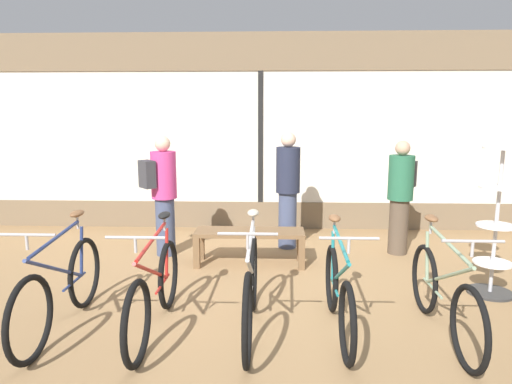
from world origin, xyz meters
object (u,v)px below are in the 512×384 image
object	(u,v)px
bicycle_center	(251,289)
display_bench	(250,237)
accessory_rack	(496,232)
customer_mid_floor	(401,194)
bicycle_right	(338,293)
bicycle_left	(155,291)
customer_near_rack	(163,192)
bicycle_far_left	(61,289)
bicycle_far_right	(443,295)
customer_by_window	(288,188)

from	to	relation	value
bicycle_center	display_bench	world-z (taller)	bicycle_center
accessory_rack	customer_mid_floor	world-z (taller)	accessory_rack
bicycle_right	customer_mid_floor	size ratio (longest dim) A/B	1.04
bicycle_left	customer_near_rack	xyz separation A→B (m)	(-0.45, 2.20, 0.50)
display_bench	customer_near_rack	distance (m)	1.34
bicycle_far_left	accessory_rack	xyz separation A→B (m)	(4.27, 0.99, 0.30)
display_bench	bicycle_far_left	bearing A→B (deg)	-130.64
bicycle_far_right	customer_by_window	world-z (taller)	customer_by_window
bicycle_center	bicycle_far_right	bearing A→B (deg)	-0.19
bicycle_center	customer_near_rack	size ratio (longest dim) A/B	1.09
bicycle_far_left	customer_mid_floor	bearing A→B (deg)	33.58
bicycle_right	bicycle_far_right	bearing A→B (deg)	-2.11
bicycle_center	customer_mid_floor	size ratio (longest dim) A/B	1.14
bicycle_left	bicycle_far_right	size ratio (longest dim) A/B	1.02
bicycle_center	bicycle_far_left	bearing A→B (deg)	-179.33
accessory_rack	customer_by_window	xyz separation A→B (m)	(-2.16, 1.64, 0.18)
bicycle_far_right	customer_near_rack	world-z (taller)	customer_near_rack
customer_by_window	bicycle_right	bearing A→B (deg)	-81.63
bicycle_center	customer_by_window	xyz separation A→B (m)	(0.40, 2.61, 0.47)
customer_near_rack	bicycle_far_right	bearing A→B (deg)	-36.26
bicycle_far_right	accessory_rack	xyz separation A→B (m)	(0.88, 0.98, 0.31)
bicycle_center	bicycle_far_right	size ratio (longest dim) A/B	1.04
bicycle_far_right	customer_near_rack	size ratio (longest dim) A/B	1.05
bicycle_far_left	accessory_rack	size ratio (longest dim) A/B	1.04
bicycle_far_right	customer_by_window	xyz separation A→B (m)	(-1.29, 2.61, 0.50)
display_bench	customer_near_rack	bearing A→B (deg)	163.93
bicycle_center	customer_by_window	distance (m)	2.68
bicycle_far_left	bicycle_left	xyz separation A→B (m)	(0.85, -0.00, -0.01)
bicycle_left	accessory_rack	size ratio (longest dim) A/B	1.04
bicycle_left	customer_by_window	size ratio (longest dim) A/B	1.05
bicycle_far_right	customer_near_rack	bearing A→B (deg)	143.74
customer_near_rack	customer_mid_floor	bearing A→B (deg)	3.81
customer_near_rack	customer_mid_floor	distance (m)	3.25
bicycle_left	customer_near_rack	bearing A→B (deg)	101.41
bicycle_far_right	customer_by_window	bearing A→B (deg)	116.20
bicycle_center	customer_by_window	bearing A→B (deg)	81.34
bicycle_far_left	customer_by_window	world-z (taller)	customer_by_window
bicycle_left	bicycle_far_right	xyz separation A→B (m)	(2.54, 0.01, -0.00)
bicycle_center	customer_near_rack	xyz separation A→B (m)	(-1.30, 2.19, 0.47)
accessory_rack	bicycle_far_right	bearing A→B (deg)	-131.86
customer_by_window	customer_mid_floor	bearing A→B (deg)	-7.68
bicycle_far_left	bicycle_left	bearing A→B (deg)	-0.00
bicycle_center	accessory_rack	xyz separation A→B (m)	(2.56, 0.97, 0.29)
bicycle_right	display_bench	world-z (taller)	bicycle_right
bicycle_far_left	display_bench	distance (m)	2.45
display_bench	bicycle_far_right	bearing A→B (deg)	-45.83
bicycle_far_left	customer_by_window	xyz separation A→B (m)	(2.11, 2.63, 0.49)
bicycle_center	accessory_rack	world-z (taller)	accessory_rack
accessory_rack	bicycle_left	bearing A→B (deg)	-163.79
customer_near_rack	accessory_rack	bearing A→B (deg)	-17.41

